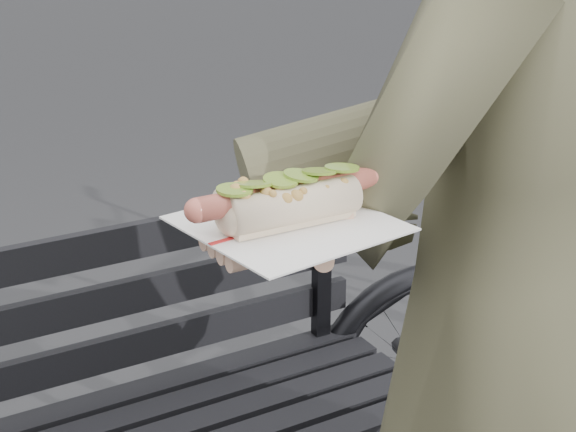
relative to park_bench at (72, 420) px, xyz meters
name	(u,v)px	position (x,y,z in m)	size (l,w,h in m)	color
park_bench	(72,420)	(0.00, 0.00, 0.00)	(1.50, 0.44, 0.88)	black
person	(503,332)	(0.44, -0.75, 0.44)	(0.70, 0.46, 1.93)	#4E4D34
held_hotdog	(408,142)	(0.23, -0.78, 0.76)	(0.63, 0.31, 0.20)	#4E4D34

